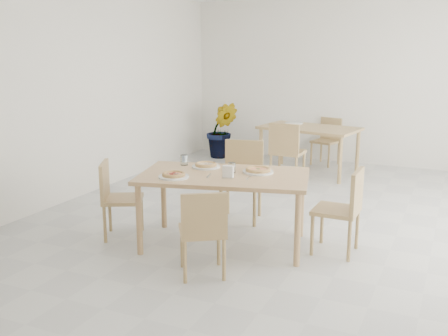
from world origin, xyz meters
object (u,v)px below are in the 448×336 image
at_px(chair_south, 203,227).
at_px(plate_empty, 294,123).
at_px(pizza_mushroom, 206,164).
at_px(plate_margherita, 258,172).
at_px(pizza_margherita, 258,170).
at_px(chair_back_s, 286,149).
at_px(plate_mushroom, 206,167).
at_px(napkin_holder, 228,172).
at_px(chair_back_n, 328,138).
at_px(chair_east, 345,205).
at_px(plate_pepperoni, 174,177).
at_px(second_table, 309,132).
at_px(chair_north, 242,174).
at_px(pizza_pepperoni, 174,174).
at_px(main_table, 224,181).
at_px(tumbler_a, 184,160).
at_px(potted_plant, 222,130).
at_px(tumbler_b, 232,168).
at_px(chair_west, 115,194).

distance_m(chair_south, plate_empty, 4.50).
height_order(pizza_mushroom, plate_empty, pizza_mushroom).
distance_m(plate_margherita, pizza_mushroom, 0.59).
height_order(pizza_margherita, chair_back_s, chair_back_s).
xyz_separation_m(plate_mushroom, pizza_margherita, (0.58, 0.01, 0.02)).
xyz_separation_m(napkin_holder, chair_back_n, (-0.07, 4.35, -0.35)).
bearing_deg(napkin_holder, chair_east, 12.92).
bearing_deg(plate_pepperoni, plate_mushroom, 80.30).
bearing_deg(plate_pepperoni, chair_back_s, 86.22).
distance_m(plate_mushroom, second_table, 3.23).
bearing_deg(chair_north, pizza_pepperoni, -112.29).
relative_size(plate_margherita, plate_mushroom, 1.05).
bearing_deg(chair_back_n, plate_pepperoni, -80.02).
xyz_separation_m(main_table, plate_margherita, (0.29, 0.20, 0.08)).
height_order(chair_south, plate_mushroom, chair_south).
distance_m(pizza_pepperoni, tumbler_a, 0.57).
bearing_deg(napkin_holder, second_table, 83.72).
xyz_separation_m(tumbler_a, chair_back_s, (0.37, 2.41, -0.27)).
bearing_deg(tumbler_a, potted_plant, 108.93).
height_order(chair_south, tumbler_a, tumbler_a).
relative_size(napkin_holder, second_table, 0.08).
bearing_deg(chair_north, second_table, 75.60).
relative_size(pizza_margherita, tumbler_a, 3.09).
distance_m(plate_margherita, second_table, 3.23).
bearing_deg(napkin_holder, pizza_margherita, 53.59).
xyz_separation_m(plate_pepperoni, tumbler_b, (0.43, 0.43, 0.04)).
bearing_deg(chair_east, chair_west, -75.85).
bearing_deg(tumbler_b, plate_empty, 97.18).
bearing_deg(plate_pepperoni, second_table, 85.19).
xyz_separation_m(tumbler_b, chair_back_n, (-0.00, 4.11, -0.34)).
distance_m(pizza_margherita, napkin_holder, 0.39).
height_order(chair_west, plate_mushroom, chair_west).
bearing_deg(pizza_margherita, second_table, 96.38).
xyz_separation_m(pizza_margherita, tumbler_a, (-0.85, 0.00, 0.02)).
relative_size(chair_east, plate_margherita, 2.74).
relative_size(plate_pepperoni, chair_back_s, 0.32).
relative_size(main_table, napkin_holder, 14.62).
bearing_deg(chair_back_s, chair_east, 120.44).
xyz_separation_m(plate_margherita, plate_empty, (-0.70, 3.47, 0.00)).
height_order(chair_west, potted_plant, potted_plant).
distance_m(plate_empty, potted_plant, 1.48).
relative_size(chair_west, pizza_pepperoni, 3.26).
bearing_deg(chair_west, plate_pepperoni, -123.34).
bearing_deg(potted_plant, plate_margherita, -60.27).
bearing_deg(potted_plant, tumbler_a, -71.07).
bearing_deg(main_table, napkin_holder, -67.09).
relative_size(chair_south, chair_north, 0.87).
height_order(chair_north, chair_west, chair_north).
bearing_deg(pizza_margherita, plate_pepperoni, -141.65).
height_order(main_table, tumbler_a, tumbler_a).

